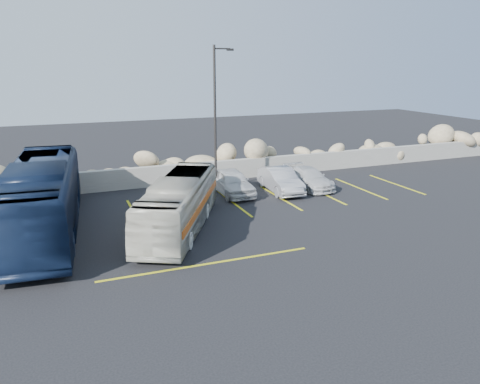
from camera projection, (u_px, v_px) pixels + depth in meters
name	position (u px, v px, depth m)	size (l,w,h in m)	color
ground	(236.00, 262.00, 17.25)	(90.00, 90.00, 0.00)	black
seawall	(163.00, 175.00, 27.82)	(60.00, 0.40, 1.20)	gray
riprap_pile	(158.00, 160.00, 28.71)	(54.00, 2.80, 2.60)	#998664
parking_lines	(281.00, 206.00, 23.89)	(18.16, 9.36, 0.01)	gold
lamppost	(216.00, 116.00, 25.51)	(1.14, 0.18, 8.00)	#282624
vintage_bus	(179.00, 204.00, 20.30)	(1.97, 8.40, 2.34)	beige
tour_coach	(42.00, 198.00, 19.76)	(2.62, 11.18, 3.11)	#101C36
car_a	(232.00, 182.00, 25.96)	(1.64, 4.08, 1.39)	silver
car_b	(280.00, 180.00, 26.45)	(1.42, 4.08, 1.35)	#9D9DA1
car_c	(309.00, 178.00, 27.29)	(1.62, 3.99, 1.16)	silver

